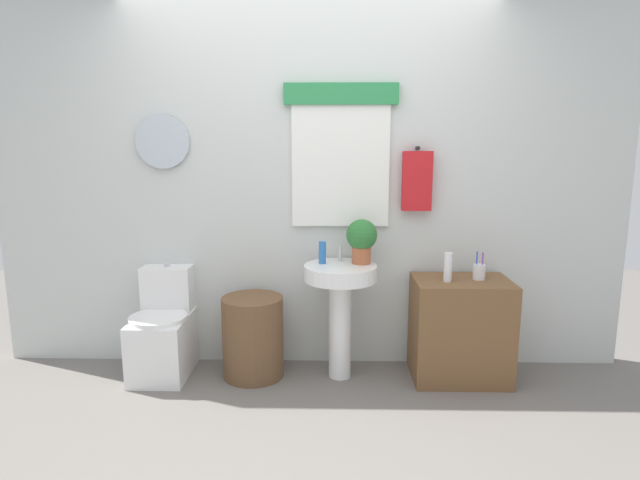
# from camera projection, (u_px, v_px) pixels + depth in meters

# --- Properties ---
(ground_plane) EXTENTS (8.00, 8.00, 0.00)m
(ground_plane) POSITION_uv_depth(u_px,v_px,m) (301.00, 447.00, 2.72)
(ground_plane) COLOR slate
(back_wall) EXTENTS (4.40, 0.18, 2.60)m
(back_wall) POSITION_uv_depth(u_px,v_px,m) (310.00, 181.00, 3.61)
(back_wall) COLOR silver
(back_wall) RESTS_ON ground_plane
(toilet) EXTENTS (0.38, 0.51, 0.74)m
(toilet) POSITION_uv_depth(u_px,v_px,m) (164.00, 333.00, 3.55)
(toilet) COLOR white
(toilet) RESTS_ON ground_plane
(laundry_hamper) EXTENTS (0.41, 0.41, 0.55)m
(laundry_hamper) POSITION_uv_depth(u_px,v_px,m) (253.00, 337.00, 3.51)
(laundry_hamper) COLOR brown
(laundry_hamper) RESTS_ON ground_plane
(pedestal_sink) EXTENTS (0.48, 0.48, 0.78)m
(pedestal_sink) POSITION_uv_depth(u_px,v_px,m) (340.00, 295.00, 3.45)
(pedestal_sink) COLOR white
(pedestal_sink) RESTS_ON ground_plane
(faucet) EXTENTS (0.03, 0.03, 0.10)m
(faucet) POSITION_uv_depth(u_px,v_px,m) (340.00, 254.00, 3.52)
(faucet) COLOR silver
(faucet) RESTS_ON pedestal_sink
(wooden_cabinet) EXTENTS (0.63, 0.44, 0.68)m
(wooden_cabinet) POSITION_uv_depth(u_px,v_px,m) (460.00, 329.00, 3.47)
(wooden_cabinet) COLOR brown
(wooden_cabinet) RESTS_ON ground_plane
(soap_bottle) EXTENTS (0.05, 0.05, 0.15)m
(soap_bottle) POSITION_uv_depth(u_px,v_px,m) (322.00, 253.00, 3.45)
(soap_bottle) COLOR #2D6BB7
(soap_bottle) RESTS_ON pedestal_sink
(potted_plant) EXTENTS (0.21, 0.21, 0.30)m
(potted_plant) POSITION_uv_depth(u_px,v_px,m) (362.00, 238.00, 3.43)
(potted_plant) COLOR #AD5B38
(potted_plant) RESTS_ON pedestal_sink
(lotion_bottle) EXTENTS (0.05, 0.05, 0.19)m
(lotion_bottle) POSITION_uv_depth(u_px,v_px,m) (448.00, 267.00, 3.35)
(lotion_bottle) COLOR white
(lotion_bottle) RESTS_ON wooden_cabinet
(toothbrush_cup) EXTENTS (0.08, 0.08, 0.19)m
(toothbrush_cup) POSITION_uv_depth(u_px,v_px,m) (479.00, 272.00, 3.42)
(toothbrush_cup) COLOR silver
(toothbrush_cup) RESTS_ON wooden_cabinet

